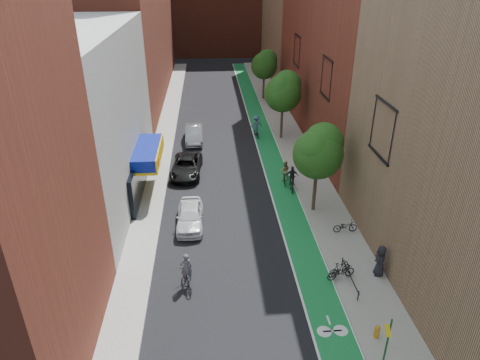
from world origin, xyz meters
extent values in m
plane|color=black|center=(0.00, 0.00, 0.00)|extent=(160.00, 160.00, 0.00)
cube|color=#126833|center=(4.00, 26.00, 0.01)|extent=(2.00, 68.00, 0.01)
cube|color=gray|center=(-6.00, 26.00, 0.07)|extent=(2.00, 68.00, 0.15)
cube|color=gray|center=(6.50, 26.00, 0.07)|extent=(3.00, 68.00, 0.15)
cube|color=silver|center=(-11.00, 14.00, 6.00)|extent=(8.00, 20.00, 12.00)
cube|color=maroon|center=(-11.00, 42.00, 11.00)|extent=(8.00, 36.00, 22.00)
cube|color=maroon|center=(12.00, 26.00, 11.00)|extent=(8.00, 28.00, 22.00)
cube|color=#8C6B4C|center=(12.00, 50.00, 9.00)|extent=(8.00, 20.00, 18.00)
cylinder|color=#332619|center=(5.60, 10.00, 1.65)|extent=(0.24, 0.24, 3.30)
sphere|color=#1E4312|center=(5.60, 10.00, 4.38)|extent=(3.36, 3.36, 3.36)
sphere|color=#1E4312|center=(6.00, 10.30, 5.10)|extent=(2.64, 2.64, 2.64)
sphere|color=#1E4312|center=(5.30, 9.70, 4.86)|extent=(2.40, 2.40, 2.40)
cylinder|color=#332619|center=(5.60, 24.00, 1.73)|extent=(0.24, 0.24, 3.47)
sphere|color=#1E4312|center=(5.60, 24.00, 4.60)|extent=(3.53, 3.53, 3.53)
sphere|color=#1E4312|center=(6.00, 24.30, 5.36)|extent=(2.77, 2.77, 2.77)
sphere|color=#1E4312|center=(5.30, 23.70, 5.10)|extent=(2.52, 2.52, 2.52)
cylinder|color=#332619|center=(5.60, 38.00, 1.59)|extent=(0.24, 0.24, 3.19)
sphere|color=#1E4312|center=(5.60, 38.00, 4.23)|extent=(3.25, 3.25, 3.25)
sphere|color=#1E4312|center=(6.00, 38.30, 4.93)|extent=(2.55, 2.55, 2.55)
sphere|color=#1E4312|center=(5.30, 37.70, 4.70)|extent=(2.32, 2.32, 2.32)
cylinder|color=#194C26|center=(5.40, -3.50, 1.65)|extent=(0.08, 0.08, 3.00)
cube|color=yellow|center=(5.32, -3.50, 2.55)|extent=(0.02, 0.71, 0.71)
imported|color=silver|center=(-3.00, 8.84, 0.73)|extent=(1.76, 4.32, 1.47)
imported|color=black|center=(-3.50, 16.67, 0.71)|extent=(2.70, 5.27, 1.42)
imported|color=gray|center=(-3.00, 23.97, 0.77)|extent=(1.72, 4.72, 1.55)
imported|color=black|center=(-3.00, 2.71, 0.47)|extent=(1.06, 1.91, 0.95)
imported|color=#494950|center=(-3.00, 2.81, 1.22)|extent=(0.72, 0.56, 1.73)
imported|color=black|center=(4.30, 14.29, 0.45)|extent=(0.62, 1.53, 0.89)
imported|color=#8F7D53|center=(4.30, 14.39, 1.14)|extent=(0.84, 0.70, 1.58)
imported|color=black|center=(4.70, 13.24, 0.47)|extent=(0.92, 1.88, 0.95)
imported|color=#21222A|center=(4.70, 13.34, 1.15)|extent=(0.99, 0.54, 1.60)
imported|color=black|center=(3.20, 24.67, 0.49)|extent=(0.74, 1.70, 0.99)
imported|color=#3E5170|center=(3.20, 24.77, 1.30)|extent=(1.33, 0.90, 1.89)
imported|color=black|center=(5.40, 2.58, 0.59)|extent=(1.78, 1.01, 0.88)
imported|color=black|center=(5.40, 2.83, 0.60)|extent=(1.55, 0.98, 0.91)
imported|color=black|center=(6.99, 7.05, 0.56)|extent=(1.59, 0.60, 0.83)
imported|color=black|center=(7.60, 2.75, 1.08)|extent=(0.68, 0.96, 1.85)
cylinder|color=#C17E16|center=(5.87, -1.64, 0.41)|extent=(0.22, 0.22, 0.51)
sphere|color=#C17E16|center=(5.87, -1.64, 0.72)|extent=(0.24, 0.24, 0.24)
camera|label=1|loc=(-1.54, -15.51, 15.67)|focal=32.00mm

